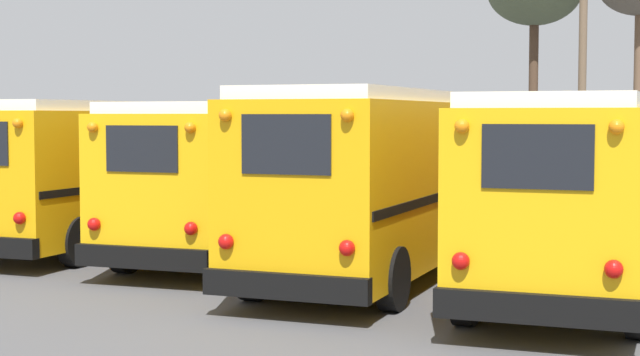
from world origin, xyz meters
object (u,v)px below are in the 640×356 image
Objects in this scene: school_bus_0 at (125,167)px; school_bus_2 at (393,174)px; school_bus_1 at (258,172)px; school_bus_3 at (580,184)px; utility_pole at (582,69)px.

school_bus_0 is 6.96m from school_bus_2.
school_bus_1 is 3.65m from school_bus_2.
school_bus_2 reaches higher than school_bus_3.
school_bus_1 is 7.02m from school_bus_3.
school_bus_1 is at bearing -112.17° from utility_pole.
school_bus_0 reaches higher than school_bus_1.
school_bus_0 is 1.00× the size of school_bus_1.
school_bus_1 is at bearing -3.62° from school_bus_0.
utility_pole reaches higher than school_bus_2.
school_bus_3 reaches higher than school_bus_0.
school_bus_2 is at bearing -96.81° from utility_pole.
school_bus_2 is at bearing -12.97° from school_bus_0.
school_bus_2 reaches higher than school_bus_0.
school_bus_3 reaches higher than school_bus_1.
utility_pole reaches higher than school_bus_3.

